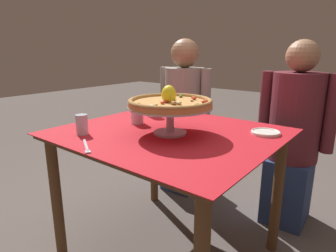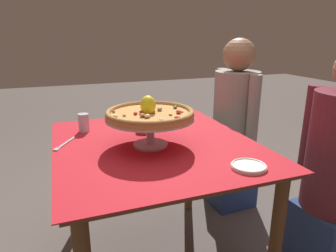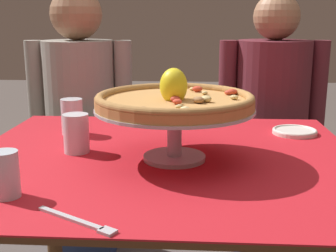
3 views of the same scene
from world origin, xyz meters
The scene contains 10 objects.
dining_table centered at (0.00, 0.00, 0.65)m, with size 1.12×1.00×0.76m.
pizza_stand centered at (0.04, -0.03, 0.88)m, with size 0.44×0.44×0.15m.
pizza centered at (0.04, -0.03, 0.93)m, with size 0.43×0.43×0.11m.
water_glass_front_left centered at (-0.32, -0.32, 0.81)m, with size 0.06×0.06×0.10m.
water_glass_side_left centered at (-0.25, 0.02, 0.81)m, with size 0.07×0.07×0.11m.
water_glass_back_left centered at (-0.32, 0.23, 0.82)m, with size 0.07×0.07×0.12m.
side_plate centered at (0.43, 0.27, 0.77)m, with size 0.15×0.15×0.02m.
dinner_fork centered at (-0.13, -0.44, 0.77)m, with size 0.18×0.12×0.01m.
diner_left centered at (-0.44, 0.76, 0.62)m, with size 0.48×0.34×1.28m.
diner_right centered at (0.44, 0.80, 0.61)m, with size 0.49×0.34×1.26m.
Camera 3 is at (0.09, -1.22, 1.15)m, focal length 47.48 mm.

